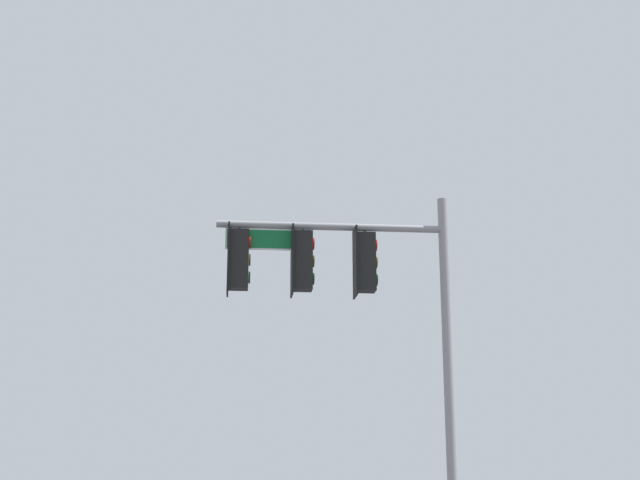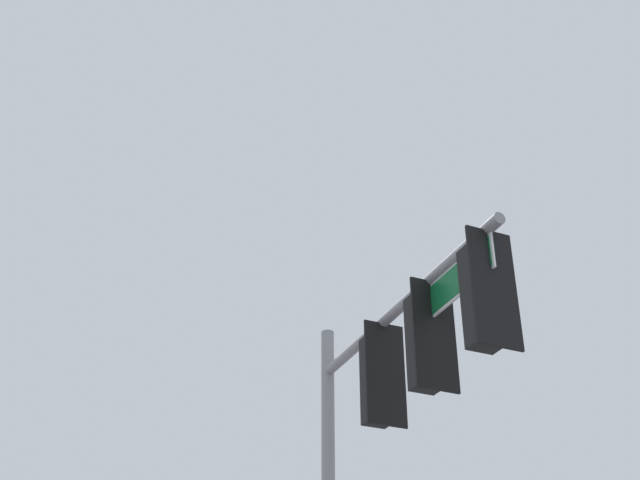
# 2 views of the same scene
# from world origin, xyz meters

# --- Properties ---
(signal_pole_near) EXTENTS (4.30, 0.90, 7.10)m
(signal_pole_near) POSITION_xyz_m (-4.58, -6.44, 5.27)
(signal_pole_near) COLOR gray
(signal_pole_near) RESTS_ON ground_plane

